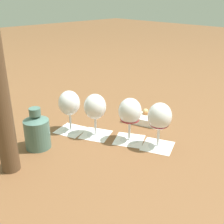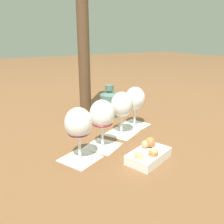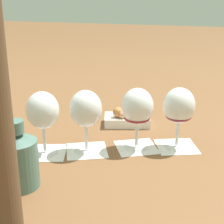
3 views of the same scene
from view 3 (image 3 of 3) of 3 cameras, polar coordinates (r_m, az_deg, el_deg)
name	(u,v)px [view 3 (image 3 of 3)]	position (r m, az deg, el deg)	size (l,w,h in m)	color
ground_plane	(111,149)	(0.95, -0.16, -6.21)	(8.00, 8.00, 0.00)	brown
tasting_card_0	(45,152)	(0.95, -11.01, -6.62)	(0.14, 0.14, 0.00)	white
tasting_card_1	(87,150)	(0.95, -4.22, -6.37)	(0.15, 0.15, 0.00)	white
tasting_card_2	(136,147)	(0.97, 4.07, -5.84)	(0.15, 0.15, 0.00)	white
tasting_card_3	(176,146)	(0.98, 10.66, -5.63)	(0.14, 0.14, 0.00)	white
wine_glass_0	(43,113)	(0.91, -11.45, -0.20)	(0.09, 0.09, 0.17)	white
wine_glass_1	(86,112)	(0.90, -4.39, 0.08)	(0.09, 0.09, 0.17)	white
wine_glass_2	(137,109)	(0.92, 4.23, 0.54)	(0.09, 0.09, 0.17)	white
wine_glass_3	(179,108)	(0.94, 11.07, 0.59)	(0.09, 0.09, 0.17)	white
ceramic_vase	(17,159)	(0.78, -15.47, -7.47)	(0.09, 0.09, 0.15)	#4C7066
snack_dish	(127,119)	(1.12, 2.44, -1.14)	(0.17, 0.13, 0.06)	white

